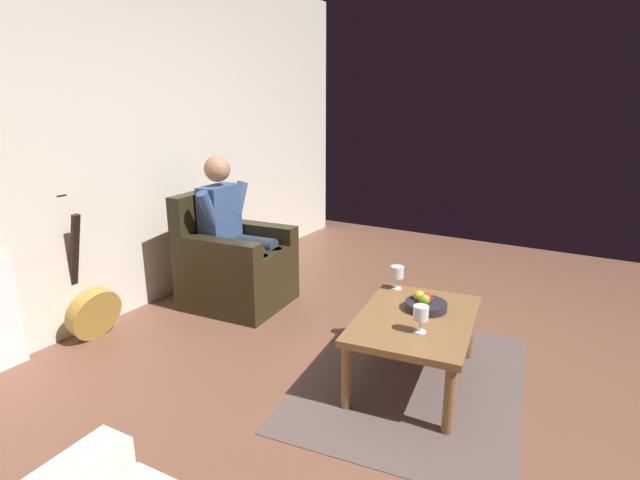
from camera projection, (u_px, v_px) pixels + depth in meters
name	position (u px, v px, depth m)	size (l,w,h in m)	color
ground_plane	(470.00, 393.00, 2.84)	(6.58, 6.58, 0.00)	brown
wall_back	(133.00, 135.00, 3.77)	(5.88, 0.06, 2.76)	beige
rug	(412.00, 379.00, 2.98)	(1.63, 1.25, 0.01)	brown
armchair	(234.00, 266.00, 4.03)	(0.77, 0.82, 0.93)	black
person_seated	(234.00, 228.00, 3.93)	(0.63, 0.62, 1.22)	#344C7B
coffee_table	(415.00, 326.00, 2.88)	(1.00, 0.76, 0.42)	brown
guitar	(92.00, 308.00, 3.45)	(0.38, 0.34, 1.03)	#AD8538
wine_glass_near	(397.00, 273.00, 3.26)	(0.09, 0.09, 0.16)	silver
wine_glass_far	(421.00, 314.00, 2.64)	(0.08, 0.08, 0.15)	silver
fruit_bowl	(425.00, 304.00, 2.95)	(0.25, 0.25, 0.11)	#24232B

